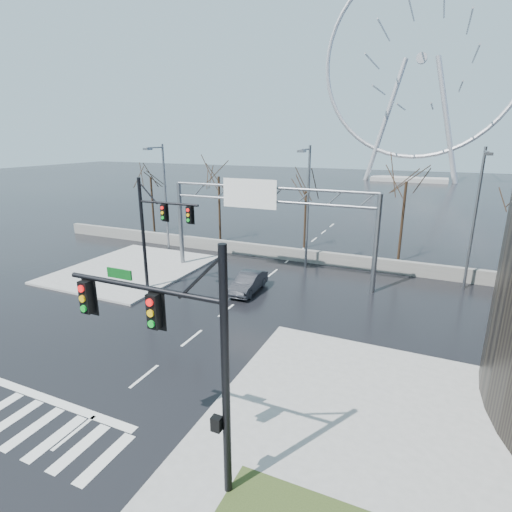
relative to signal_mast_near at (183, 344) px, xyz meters
The scene contains 16 objects.
ground 8.15m from the signal_mast_near, 141.85° to the left, with size 260.00×260.00×0.00m, color black.
sidewalk_right_ext 9.12m from the signal_mast_near, 51.18° to the left, with size 12.00×10.00×0.15m, color gray.
sidewalk_far 23.25m from the signal_mast_near, 135.18° to the left, with size 10.00×12.00×0.15m, color gray.
barrier_wall 24.96m from the signal_mast_near, 102.07° to the left, with size 52.00×0.50×1.10m, color slate.
signal_mast_near is the anchor object (origin of this frame).
signal_mast_far 17.03m from the signal_mast_near, 130.26° to the left, with size 4.72×0.41×8.00m.
sign_gantry 19.79m from the signal_mast_near, 106.19° to the left, with size 16.36×0.40×7.60m.
streetlight_left 28.07m from the signal_mast_near, 127.67° to the left, with size 0.50×2.55×10.00m.
streetlight_mid 22.44m from the signal_mast_near, 98.05° to the left, with size 0.50×2.55×10.00m.
streetlight_right 23.92m from the signal_mast_near, 68.25° to the left, with size 0.50×2.55×10.00m.
tree_far_left 36.36m from the signal_mast_near, 129.53° to the left, with size 3.50×3.50×7.00m.
tree_left 30.98m from the signal_mast_near, 117.18° to the left, with size 3.75×3.75×7.50m.
tree_center 29.00m from the signal_mast_near, 100.21° to the left, with size 3.25×3.25×6.50m.
tree_right 27.84m from the signal_mast_near, 82.02° to the left, with size 3.90×3.90×7.80m.
ferris_wheel 101.29m from the signal_mast_near, 90.08° to the left, with size 45.00×6.00×50.91m.
car 16.92m from the signal_mast_near, 108.58° to the left, with size 1.45×4.15×1.37m, color black.
Camera 1 is at (11.25, -12.55, 10.58)m, focal length 28.00 mm.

